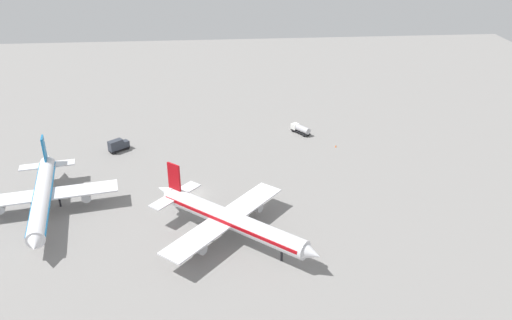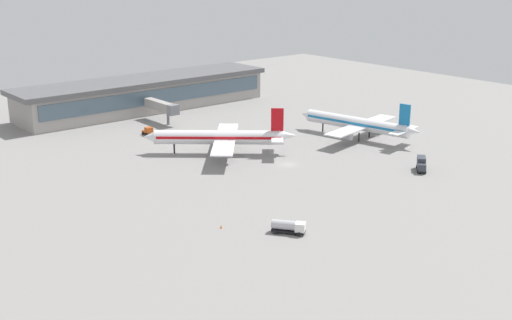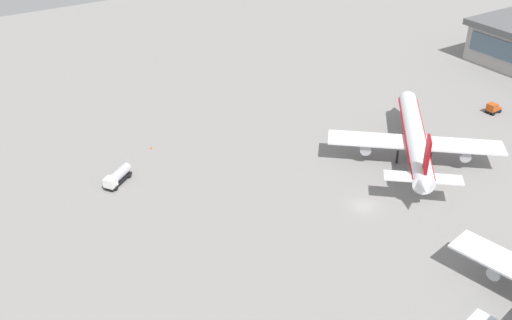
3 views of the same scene
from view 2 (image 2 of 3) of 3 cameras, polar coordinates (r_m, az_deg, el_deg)
ground at (r=164.52m, az=2.75°, el=-0.39°), size 288.00×288.00×0.00m
terminal_building at (r=227.80m, az=-9.55°, el=5.70°), size 89.58×20.16×10.75m
airplane_at_gate at (r=189.70m, az=8.80°, el=3.13°), size 31.46×38.77×11.86m
airplane_taxiing at (r=172.48m, az=-3.07°, el=1.97°), size 33.00×30.12×12.26m
catering_truck at (r=163.94m, az=14.10°, el=-0.33°), size 5.51×5.05×3.30m
fuel_truck at (r=123.35m, az=2.81°, el=-5.74°), size 5.23×6.22×2.50m
baggage_tug at (r=194.58m, az=-9.31°, el=2.49°), size 2.30×3.26×2.30m
jet_bridge at (r=207.88m, az=-8.12°, el=4.59°), size 3.16×16.41×6.74m
safety_cone_near_gate at (r=126.00m, az=-3.03°, el=-5.78°), size 0.44×0.44×0.60m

